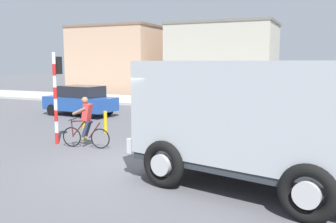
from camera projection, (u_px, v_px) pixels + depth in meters
ground_plane at (126, 164)px, 10.47m from camera, size 120.00×120.00×0.00m
sidewalk_far at (242, 105)px, 23.85m from camera, size 80.00×5.00×0.16m
truck_foreground at (252, 115)px, 8.38m from camera, size 5.81×3.65×2.90m
cyclist at (86, 122)px, 12.32m from camera, size 1.71×0.55×1.72m
traffic_light_pole at (56, 85)px, 12.80m from camera, size 0.24×0.43×3.20m
car_white_mid at (247, 103)px, 18.46m from camera, size 4.19×2.28×1.60m
car_far_side at (80, 100)px, 19.79m from camera, size 4.19×2.27×1.60m
pedestrian_near_kerb at (257, 101)px, 19.29m from camera, size 0.34×0.22×1.62m
bollard_near at (84, 128)px, 13.66m from camera, size 0.14×0.14×0.90m
bollard_far at (105, 122)px, 14.93m from camera, size 0.14×0.14×0.90m
building_corner_left at (120, 60)px, 34.81m from camera, size 8.03×6.58×6.12m
building_mid_block at (223, 60)px, 30.81m from camera, size 8.61×5.68×6.05m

